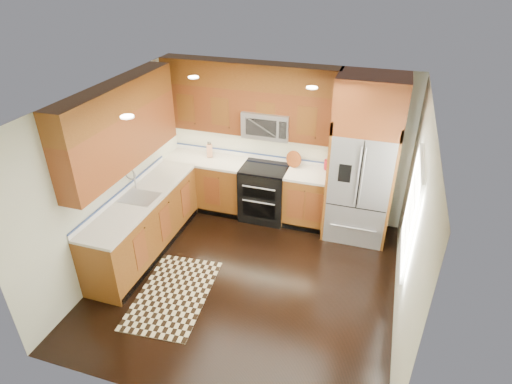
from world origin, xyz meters
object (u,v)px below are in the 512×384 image
(refrigerator, at_px, (363,161))
(rug, at_px, (174,294))
(utensil_crock, at_px, (328,163))
(range, at_px, (264,193))
(knife_block, at_px, (210,150))

(refrigerator, relative_size, rug, 1.70)
(rug, xyz_separation_m, utensil_crock, (1.60, 2.51, 1.05))
(range, bearing_deg, knife_block, 171.95)
(range, distance_m, refrigerator, 1.76)
(refrigerator, bearing_deg, rug, -134.45)
(refrigerator, distance_m, rug, 3.35)
(utensil_crock, bearing_deg, rug, -122.59)
(rug, relative_size, knife_block, 5.74)
(refrigerator, bearing_deg, knife_block, 175.92)
(knife_block, xyz_separation_m, utensil_crock, (2.03, 0.12, 0.01))
(rug, xyz_separation_m, knife_block, (-0.42, 2.39, 1.04))
(range, bearing_deg, rug, -105.30)
(range, bearing_deg, refrigerator, -1.40)
(range, relative_size, utensil_crock, 2.71)
(refrigerator, xyz_separation_m, utensil_crock, (-0.56, 0.30, -0.24))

